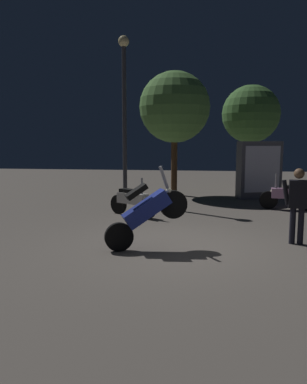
{
  "coord_description": "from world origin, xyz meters",
  "views": [
    {
      "loc": [
        0.54,
        -7.46,
        2.11
      ],
      "look_at": [
        -0.57,
        0.77,
        1.0
      ],
      "focal_mm": 35.79,
      "sensor_mm": 36.0,
      "label": 1
    }
  ],
  "objects_px": {
    "streetlamp_near": "(124,100)",
    "motorcycle_pink_parked_left": "(287,196)",
    "person_rider_beside": "(298,200)",
    "kiosk_billboard": "(259,170)",
    "motorcycle_blue_foreground": "(146,212)",
    "motorcycle_white_parked_right": "(132,201)"
  },
  "relations": [
    {
      "from": "kiosk_billboard",
      "to": "motorcycle_blue_foreground",
      "type": "bearing_deg",
      "value": 47.94
    },
    {
      "from": "person_rider_beside",
      "to": "kiosk_billboard",
      "type": "relative_size",
      "value": 0.74
    },
    {
      "from": "streetlamp_near",
      "to": "motorcycle_blue_foreground",
      "type": "bearing_deg",
      "value": -73.87
    },
    {
      "from": "motorcycle_white_parked_right",
      "to": "kiosk_billboard",
      "type": "relative_size",
      "value": 0.7
    },
    {
      "from": "motorcycle_pink_parked_left",
      "to": "kiosk_billboard",
      "type": "xyz_separation_m",
      "value": [
        -0.56,
        2.34,
        0.61
      ]
    },
    {
      "from": "motorcycle_blue_foreground",
      "to": "streetlamp_near",
      "type": "relative_size",
      "value": 0.3
    },
    {
      "from": "person_rider_beside",
      "to": "kiosk_billboard",
      "type": "xyz_separation_m",
      "value": [
        0.09,
        6.43,
        0.13
      ]
    },
    {
      "from": "motorcycle_blue_foreground",
      "to": "kiosk_billboard",
      "type": "relative_size",
      "value": 0.78
    },
    {
      "from": "motorcycle_pink_parked_left",
      "to": "kiosk_billboard",
      "type": "height_order",
      "value": "kiosk_billboard"
    },
    {
      "from": "motorcycle_blue_foreground",
      "to": "motorcycle_pink_parked_left",
      "type": "distance_m",
      "value": 6.1
    },
    {
      "from": "motorcycle_blue_foreground",
      "to": "person_rider_beside",
      "type": "height_order",
      "value": "motorcycle_blue_foreground"
    },
    {
      "from": "person_rider_beside",
      "to": "streetlamp_near",
      "type": "distance_m",
      "value": 7.0
    },
    {
      "from": "streetlamp_near",
      "to": "motorcycle_pink_parked_left",
      "type": "bearing_deg",
      "value": -6.12
    },
    {
      "from": "motorcycle_white_parked_right",
      "to": "person_rider_beside",
      "type": "height_order",
      "value": "person_rider_beside"
    },
    {
      "from": "motorcycle_pink_parked_left",
      "to": "motorcycle_white_parked_right",
      "type": "bearing_deg",
      "value": 26.08
    },
    {
      "from": "motorcycle_pink_parked_left",
      "to": "motorcycle_white_parked_right",
      "type": "xyz_separation_m",
      "value": [
        -4.55,
        -1.64,
        0.0
      ]
    },
    {
      "from": "kiosk_billboard",
      "to": "motorcycle_white_parked_right",
      "type": "bearing_deg",
      "value": 26.03
    },
    {
      "from": "person_rider_beside",
      "to": "kiosk_billboard",
      "type": "distance_m",
      "value": 6.43
    },
    {
      "from": "person_rider_beside",
      "to": "streetlamp_near",
      "type": "bearing_deg",
      "value": 53.34
    },
    {
      "from": "motorcycle_white_parked_right",
      "to": "streetlamp_near",
      "type": "relative_size",
      "value": 0.27
    },
    {
      "from": "kiosk_billboard",
      "to": "motorcycle_pink_parked_left",
      "type": "bearing_deg",
      "value": 84.59
    },
    {
      "from": "motorcycle_blue_foreground",
      "to": "motorcycle_pink_parked_left",
      "type": "bearing_deg",
      "value": 29.58
    }
  ]
}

